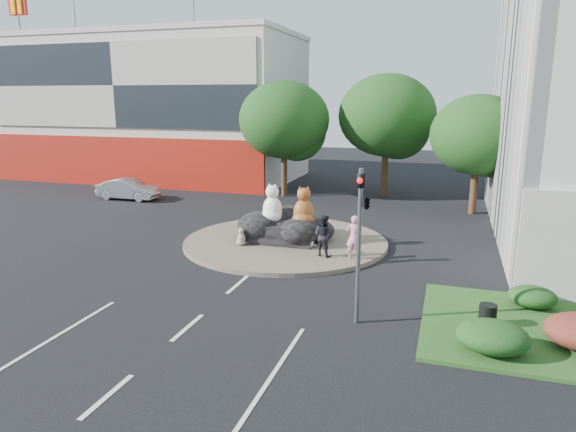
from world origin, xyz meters
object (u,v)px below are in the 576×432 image
(kitten_calico, at_px, (241,236))
(kitten_white, at_px, (309,238))
(cat_tabby, at_px, (304,206))
(litter_bin, at_px, (488,315))
(pedestrian_pink, at_px, (354,237))
(cat_white, at_px, (272,203))
(pedestrian_dark, at_px, (324,235))
(parked_car, at_px, (128,189))

(kitten_calico, distance_m, kitten_white, 3.23)
(cat_tabby, distance_m, litter_bin, 10.69)
(kitten_white, height_order, pedestrian_pink, pedestrian_pink)
(cat_white, bearing_deg, kitten_white, 1.32)
(kitten_calico, distance_m, pedestrian_pink, 5.55)
(cat_white, distance_m, kitten_calico, 2.23)
(kitten_calico, height_order, kitten_white, kitten_white)
(cat_white, bearing_deg, kitten_calico, -110.69)
(pedestrian_dark, xyz_separation_m, parked_car, (-16.51, 9.34, -0.40))
(cat_white, distance_m, cat_tabby, 1.60)
(parked_car, bearing_deg, litter_bin, -123.26)
(kitten_calico, distance_m, litter_bin, 12.12)
(kitten_calico, relative_size, pedestrian_pink, 0.45)
(litter_bin, bearing_deg, kitten_calico, 151.90)
(cat_tabby, bearing_deg, parked_car, 138.74)
(pedestrian_dark, bearing_deg, kitten_white, -27.10)
(kitten_white, distance_m, pedestrian_dark, 1.48)
(cat_tabby, relative_size, parked_car, 0.43)
(pedestrian_pink, bearing_deg, litter_bin, 132.16)
(cat_tabby, bearing_deg, kitten_calico, -169.85)
(kitten_white, xyz_separation_m, parked_car, (-15.56, 8.31, 0.08))
(cat_white, xyz_separation_m, kitten_calico, (-1.13, -1.29, -1.43))
(kitten_white, distance_m, pedestrian_pink, 2.61)
(cat_tabby, distance_m, kitten_calico, 3.32)
(kitten_calico, xyz_separation_m, litter_bin, (10.69, -5.71, -0.17))
(kitten_white, height_order, pedestrian_dark, pedestrian_dark)
(kitten_calico, bearing_deg, parked_car, -173.41)
(cat_tabby, distance_m, parked_car, 16.98)
(cat_white, relative_size, pedestrian_pink, 1.00)
(parked_car, bearing_deg, cat_tabby, -117.77)
(pedestrian_pink, xyz_separation_m, parked_car, (-17.88, 9.38, -0.44))
(kitten_calico, xyz_separation_m, pedestrian_dark, (4.12, -0.45, 0.50))
(kitten_white, distance_m, parked_car, 17.64)
(cat_tabby, relative_size, kitten_white, 2.10)
(cat_white, bearing_deg, pedestrian_pink, -1.86)
(cat_tabby, xyz_separation_m, parked_car, (-15.11, 7.64, -1.32))
(parked_car, bearing_deg, kitten_calico, -126.62)
(pedestrian_dark, bearing_deg, parked_car, -9.22)
(litter_bin, bearing_deg, pedestrian_pink, 134.87)
(pedestrian_dark, bearing_deg, litter_bin, 161.56)
(cat_tabby, distance_m, kitten_white, 1.61)
(pedestrian_pink, height_order, parked_car, pedestrian_pink)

